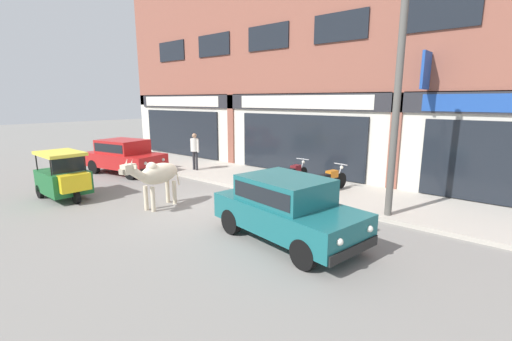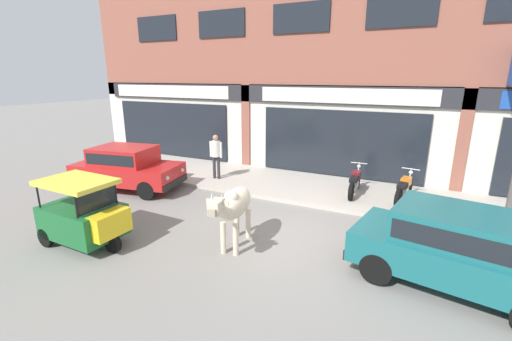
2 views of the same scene
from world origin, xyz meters
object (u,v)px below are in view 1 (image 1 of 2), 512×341
object	(u,v)px
car_1	(286,206)
car_0	(124,155)
cow	(157,175)
auto_rickshaw	(64,179)
motorcycle_0	(294,174)
pedestrian	(195,148)
utility_pole	(396,110)
motorcycle_1	(329,180)

from	to	relation	value
car_1	car_0	bearing A→B (deg)	171.15
cow	car_0	size ratio (longest dim) A/B	0.56
auto_rickshaw	motorcycle_0	world-z (taller)	auto_rickshaw
pedestrian	utility_pole	xyz separation A→B (m)	(8.60, -0.66, 1.78)
car_1	motorcycle_0	bearing A→B (deg)	121.56
cow	motorcycle_1	world-z (taller)	cow
pedestrian	car_1	bearing A→B (deg)	-25.85
car_1	pedestrian	bearing A→B (deg)	154.15
cow	pedestrian	world-z (taller)	pedestrian
cow	auto_rickshaw	bearing A→B (deg)	-156.30
auto_rickshaw	car_1	bearing A→B (deg)	13.91
motorcycle_1	pedestrian	size ratio (longest dim) A/B	1.13
car_1	utility_pole	size ratio (longest dim) A/B	0.69
motorcycle_0	utility_pole	bearing A→B (deg)	-17.06
car_0	auto_rickshaw	bearing A→B (deg)	-56.83
car_1	cow	bearing A→B (deg)	-173.82
car_0	utility_pole	size ratio (longest dim) A/B	0.69
motorcycle_1	utility_pole	xyz separation A→B (m)	(2.35, -1.13, 2.38)
cow	utility_pole	xyz separation A→B (m)	(5.56, 3.34, 1.88)
motorcycle_1	pedestrian	bearing A→B (deg)	-175.65
auto_rickshaw	pedestrian	xyz separation A→B (m)	(0.07, 5.36, 0.45)
motorcycle_0	utility_pole	size ratio (longest dim) A/B	0.33
cow	motorcycle_1	size ratio (longest dim) A/B	1.19
car_1	utility_pole	distance (m)	3.78
cow	pedestrian	size ratio (longest dim) A/B	1.34
pedestrian	motorcycle_0	bearing A→B (deg)	6.00
car_0	motorcycle_1	xyz separation A→B (m)	(8.48, 2.53, -0.31)
utility_pole	cow	bearing A→B (deg)	-149.04
motorcycle_0	motorcycle_1	size ratio (longest dim) A/B	1.01
car_1	pedestrian	distance (m)	8.11
auto_rickshaw	utility_pole	world-z (taller)	utility_pole
auto_rickshaw	motorcycle_1	world-z (taller)	auto_rickshaw
cow	utility_pole	bearing A→B (deg)	30.96
car_0	car_1	size ratio (longest dim) A/B	1.00
cow	pedestrian	xyz separation A→B (m)	(-3.03, 3.99, 0.10)
pedestrian	utility_pole	world-z (taller)	utility_pole
car_0	utility_pole	xyz separation A→B (m)	(10.83, 1.39, 2.07)
car_0	car_1	bearing A→B (deg)	-8.85
cow	car_0	bearing A→B (deg)	159.73
motorcycle_1	pedestrian	xyz separation A→B (m)	(-6.24, -0.48, 0.60)
pedestrian	car_0	bearing A→B (deg)	-137.42
cow	motorcycle_1	distance (m)	5.53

